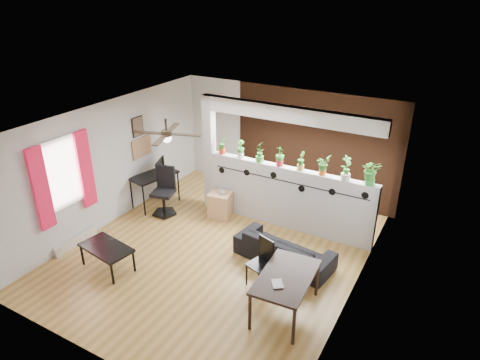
% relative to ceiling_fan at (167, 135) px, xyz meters
% --- Properties ---
extents(room_shell, '(6.30, 7.10, 2.90)m').
position_rel_ceiling_fan_xyz_m(room_shell, '(0.80, 0.30, -1.01)').
color(room_shell, olive).
rests_on(room_shell, ground).
extents(partition_wall, '(3.60, 0.18, 1.35)m').
position_rel_ceiling_fan_xyz_m(partition_wall, '(1.60, 1.80, -1.64)').
color(partition_wall, '#BCBCC1').
rests_on(partition_wall, ground).
extents(ceiling_header, '(3.60, 0.18, 0.30)m').
position_rel_ceiling_fan_xyz_m(ceiling_header, '(1.60, 1.80, 0.14)').
color(ceiling_header, white).
rests_on(ceiling_header, room_shell).
extents(pier_column, '(0.22, 0.20, 2.60)m').
position_rel_ceiling_fan_xyz_m(pier_column, '(-0.31, 1.80, -1.01)').
color(pier_column, '#BCBCC1').
rests_on(pier_column, ground).
extents(brick_panel, '(3.90, 0.05, 2.60)m').
position_rel_ceiling_fan_xyz_m(brick_panel, '(1.60, 3.27, -1.01)').
color(brick_panel, '#974F2C').
rests_on(brick_panel, ground).
extents(vine_decal, '(3.31, 0.01, 0.30)m').
position_rel_ceiling_fan_xyz_m(vine_decal, '(1.60, 1.70, -1.23)').
color(vine_decal, black).
rests_on(vine_decal, partition_wall).
extents(window_assembly, '(0.09, 1.30, 1.55)m').
position_rel_ceiling_fan_xyz_m(window_assembly, '(-1.76, -0.90, -0.81)').
color(window_assembly, white).
rests_on(window_assembly, room_shell).
extents(baseboard_heater, '(0.08, 1.00, 0.18)m').
position_rel_ceiling_fan_xyz_m(baseboard_heater, '(-1.74, -0.90, -2.22)').
color(baseboard_heater, silver).
rests_on(baseboard_heater, ground).
extents(corkboard, '(0.03, 0.60, 0.45)m').
position_rel_ceiling_fan_xyz_m(corkboard, '(-1.78, 1.25, -0.96)').
color(corkboard, '#9A6D4A').
rests_on(corkboard, room_shell).
extents(framed_art, '(0.03, 0.34, 0.44)m').
position_rel_ceiling_fan_xyz_m(framed_art, '(-1.78, 1.20, -0.46)').
color(framed_art, '#8C7259').
rests_on(framed_art, room_shell).
extents(ceiling_fan, '(1.19, 1.19, 0.43)m').
position_rel_ceiling_fan_xyz_m(ceiling_fan, '(0.00, 0.00, 0.00)').
color(ceiling_fan, black).
rests_on(ceiling_fan, room_shell).
extents(potted_plant_0, '(0.22, 0.24, 0.40)m').
position_rel_ceiling_fan_xyz_m(potted_plant_0, '(0.02, 1.80, -0.75)').
color(potted_plant_0, red).
rests_on(potted_plant_0, partition_wall).
extents(potted_plant_1, '(0.24, 0.22, 0.38)m').
position_rel_ceiling_fan_xyz_m(potted_plant_1, '(0.47, 1.80, -0.76)').
color(potted_plant_1, silver).
rests_on(potted_plant_1, partition_wall).
extents(potted_plant_2, '(0.22, 0.26, 0.45)m').
position_rel_ceiling_fan_xyz_m(potted_plant_2, '(0.92, 1.80, -0.73)').
color(potted_plant_2, green).
rests_on(potted_plant_2, partition_wall).
extents(potted_plant_3, '(0.23, 0.19, 0.41)m').
position_rel_ceiling_fan_xyz_m(potted_plant_3, '(1.37, 1.80, -0.75)').
color(potted_plant_3, red).
rests_on(potted_plant_3, partition_wall).
extents(potted_plant_4, '(0.19, 0.22, 0.39)m').
position_rel_ceiling_fan_xyz_m(potted_plant_4, '(1.83, 1.80, -0.76)').
color(potted_plant_4, gold).
rests_on(potted_plant_4, partition_wall).
extents(potted_plant_5, '(0.19, 0.22, 0.40)m').
position_rel_ceiling_fan_xyz_m(potted_plant_5, '(2.28, 1.80, -0.75)').
color(potted_plant_5, orange).
rests_on(potted_plant_5, partition_wall).
extents(potted_plant_6, '(0.30, 0.32, 0.48)m').
position_rel_ceiling_fan_xyz_m(potted_plant_6, '(2.73, 1.80, -0.71)').
color(potted_plant_6, silver).
rests_on(potted_plant_6, partition_wall).
extents(potted_plant_7, '(0.31, 0.27, 0.48)m').
position_rel_ceiling_fan_xyz_m(potted_plant_7, '(3.18, 1.80, -0.71)').
color(potted_plant_7, green).
rests_on(potted_plant_7, partition_wall).
extents(sofa, '(1.83, 0.92, 0.51)m').
position_rel_ceiling_fan_xyz_m(sofa, '(2.05, 0.61, -2.06)').
color(sofa, black).
rests_on(sofa, ground).
extents(cube_shelf, '(0.52, 0.48, 0.57)m').
position_rel_ceiling_fan_xyz_m(cube_shelf, '(0.15, 1.46, -2.03)').
color(cube_shelf, tan).
rests_on(cube_shelf, ground).
extents(cup, '(0.14, 0.14, 0.10)m').
position_rel_ceiling_fan_xyz_m(cup, '(0.20, 1.46, -1.69)').
color(cup, gray).
rests_on(cup, cube_shelf).
extents(computer_desk, '(0.79, 1.16, 0.77)m').
position_rel_ceiling_fan_xyz_m(computer_desk, '(-1.45, 1.21, -1.62)').
color(computer_desk, black).
rests_on(computer_desk, ground).
extents(monitor, '(0.30, 0.16, 0.17)m').
position_rel_ceiling_fan_xyz_m(monitor, '(-1.45, 1.36, -1.46)').
color(monitor, black).
rests_on(monitor, computer_desk).
extents(office_chair, '(0.56, 0.57, 1.08)m').
position_rel_ceiling_fan_xyz_m(office_chair, '(-1.00, 0.99, -1.84)').
color(office_chair, black).
rests_on(office_chair, ground).
extents(dining_table, '(0.84, 1.30, 0.68)m').
position_rel_ceiling_fan_xyz_m(dining_table, '(2.61, -0.60, -1.70)').
color(dining_table, black).
rests_on(dining_table, ground).
extents(book, '(0.26, 0.27, 0.02)m').
position_rel_ceiling_fan_xyz_m(book, '(2.51, -0.90, -1.62)').
color(book, gray).
rests_on(book, dining_table).
extents(folding_chair, '(0.45, 0.45, 0.88)m').
position_rel_ceiling_fan_xyz_m(folding_chair, '(1.99, -0.16, -1.79)').
color(folding_chair, black).
rests_on(folding_chair, ground).
extents(coffee_table, '(1.05, 0.69, 0.46)m').
position_rel_ceiling_fan_xyz_m(coffee_table, '(-0.64, -1.13, -1.91)').
color(coffee_table, black).
rests_on(coffee_table, ground).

